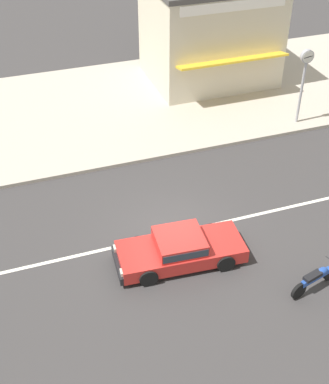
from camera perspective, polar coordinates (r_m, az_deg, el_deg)
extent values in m
plane|color=#383535|center=(18.70, 0.86, -4.49)|extent=(160.00, 160.00, 0.00)
cube|color=silver|center=(18.69, 0.86, -4.48)|extent=(50.40, 0.14, 0.01)
cube|color=#ADA393|center=(26.35, -6.30, 8.86)|extent=(68.00, 10.00, 0.15)
cube|color=red|center=(17.46, 1.76, -6.34)|extent=(4.20, 1.91, 0.48)
cube|color=red|center=(17.14, 1.62, -5.28)|extent=(1.64, 1.56, 0.42)
cube|color=#28333D|center=(17.14, 1.62, -5.28)|extent=(1.58, 1.59, 0.27)
cube|color=black|center=(17.20, -5.03, -7.78)|extent=(0.24, 1.58, 0.28)
cube|color=white|center=(16.66, -4.60, -8.58)|extent=(0.10, 0.25, 0.14)
cube|color=white|center=(17.46, -5.31, -6.02)|extent=(0.10, 0.25, 0.14)
cylinder|color=black|center=(16.77, -1.73, -9.09)|extent=(0.61, 0.26, 0.60)
cylinder|color=black|center=(17.85, -2.87, -5.66)|extent=(0.61, 0.26, 0.60)
cylinder|color=black|center=(17.33, 6.52, -7.50)|extent=(0.61, 0.26, 0.60)
cylinder|color=black|center=(18.37, 4.89, -4.29)|extent=(0.61, 0.26, 0.60)
cylinder|color=black|center=(16.90, 14.12, -10.20)|extent=(0.57, 0.24, 0.56)
cube|color=#23479E|center=(17.16, 15.86, -8.72)|extent=(1.18, 0.44, 0.18)
cube|color=black|center=(16.96, 15.53, -8.63)|extent=(0.67, 0.39, 0.12)
ellipsoid|color=#23479E|center=(17.23, 16.48, -8.09)|extent=(0.45, 0.33, 0.22)
cylinder|color=#9E9EA3|center=(24.99, 14.35, 10.18)|extent=(0.12, 0.12, 2.88)
cylinder|color=#9E9EA3|center=(24.30, 14.97, 13.82)|extent=(0.59, 0.18, 0.59)
cylinder|color=white|center=(24.23, 15.09, 13.73)|extent=(0.52, 0.02, 0.52)
cylinder|color=white|center=(24.37, 14.85, 13.91)|extent=(0.52, 0.02, 0.52)
cube|color=black|center=(24.22, 15.10, 13.72)|extent=(0.27, 0.01, 0.08)
cube|color=black|center=(24.22, 15.11, 13.72)|extent=(0.43, 0.01, 0.07)
cube|color=beige|center=(28.40, 4.87, 16.54)|extent=(6.11, 4.92, 4.80)
cube|color=gold|center=(26.17, 7.30, 13.74)|extent=(5.50, 0.90, 0.28)
cube|color=white|center=(25.60, 7.41, 19.06)|extent=(5.19, 0.08, 0.44)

